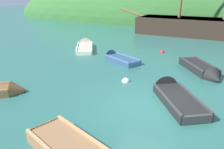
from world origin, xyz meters
TOP-DOWN VIEW (x-y plane):
  - ground_plane at (0.00, 0.00)m, footprint 120.00×120.00m
  - shore_hill at (-7.06, 29.16)m, footprint 53.65×18.25m
  - sailing_ship at (1.09, 16.80)m, footprint 15.74×4.54m
  - rowboat_portside at (-3.48, 5.23)m, footprint 3.13×2.29m
  - rowboat_outer_left at (1.80, 4.92)m, footprint 2.76×3.48m
  - rowboat_far at (0.84, 1.11)m, footprint 2.93×3.65m
  - rowboat_outer_right at (-7.20, 7.35)m, footprint 2.91×3.97m
  - buoy_white at (-1.63, 1.99)m, footprint 0.40×0.40m
  - buoy_red at (-1.22, 8.51)m, footprint 0.35×0.35m

SIDE VIEW (x-z plane):
  - ground_plane at x=0.00m, z-range 0.00..0.00m
  - shore_hill at x=-7.06m, z-range -6.85..6.85m
  - buoy_white at x=-1.63m, z-range -0.20..0.20m
  - buoy_red at x=-1.22m, z-range -0.18..0.18m
  - rowboat_outer_right at x=-7.20m, z-range -0.47..0.65m
  - rowboat_portside at x=-3.48m, z-range -0.40..0.58m
  - rowboat_far at x=0.84m, z-range -0.47..0.68m
  - rowboat_outer_left at x=1.80m, z-range -0.35..0.64m
  - sailing_ship at x=1.09m, z-range -5.03..6.33m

